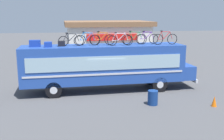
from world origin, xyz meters
TOP-DOWN VIEW (x-y plane):
  - ground_plane at (0.00, 0.00)m, footprint 120.00×120.00m
  - bus at (0.18, -0.00)m, footprint 12.04×2.39m
  - luggage_bag_1 at (-4.48, 0.05)m, footprint 0.69×0.45m
  - luggage_bag_2 at (-3.64, -0.27)m, footprint 0.48×0.52m
  - luggage_bag_3 at (-2.79, 0.03)m, footprint 0.46×0.43m
  - rooftop_bicycle_1 at (-2.16, -0.00)m, footprint 1.68×0.44m
  - rooftop_bicycle_2 at (-1.06, 0.18)m, footprint 1.67×0.44m
  - rooftop_bicycle_3 at (-0.06, 0.11)m, footprint 1.71×0.44m
  - rooftop_bicycle_4 at (1.06, -0.39)m, footprint 1.77×0.44m
  - rooftop_bicycle_5 at (2.18, 0.07)m, footprint 1.80×0.44m
  - rooftop_bicycle_6 at (3.17, 0.27)m, footprint 1.66×0.44m
  - rooftop_bicycle_7 at (4.25, -0.40)m, footprint 1.78×0.44m
  - roadside_building at (2.67, 13.93)m, footprint 10.03×7.10m
  - trash_bin at (2.38, -3.47)m, footprint 0.59×0.59m
  - traffic_cone at (5.79, -4.43)m, footprint 0.31×0.31m

SIDE VIEW (x-z plane):
  - ground_plane at x=0.00m, z-range 0.00..0.00m
  - traffic_cone at x=5.79m, z-range 0.00..0.62m
  - trash_bin at x=2.38m, z-range 0.00..0.87m
  - bus at x=0.18m, z-range 0.29..3.49m
  - roadside_building at x=2.67m, z-range 0.04..4.45m
  - luggage_bag_2 at x=-3.64m, z-range 3.19..3.52m
  - luggage_bag_3 at x=-2.79m, z-range 3.19..3.54m
  - luggage_bag_1 at x=-4.48m, z-range 3.19..3.62m
  - rooftop_bicycle_1 at x=-2.16m, z-range 3.12..4.01m
  - rooftop_bicycle_4 at x=1.06m, z-range 3.12..4.02m
  - rooftop_bicycle_6 at x=3.17m, z-range 3.12..4.04m
  - rooftop_bicycle_2 at x=-1.06m, z-range 3.11..4.05m
  - rooftop_bicycle_3 at x=-0.06m, z-range 3.11..4.06m
  - rooftop_bicycle_5 at x=2.18m, z-range 3.11..4.06m
  - rooftop_bicycle_7 at x=4.25m, z-range 3.11..4.08m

